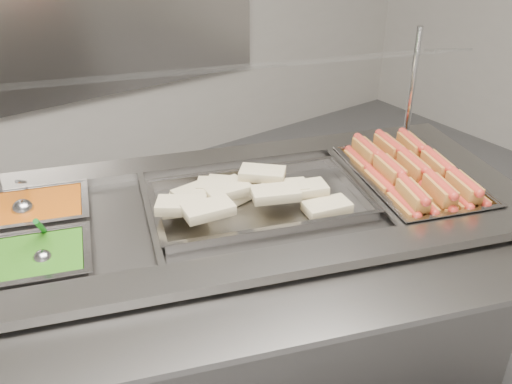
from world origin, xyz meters
TOP-DOWN VIEW (x-y plane):
  - back_panel at (0.00, 2.45)m, footprint 3.00×0.04m
  - steam_counter at (0.04, 0.41)m, footprint 2.05×1.42m
  - tray_rail at (-0.13, -0.07)m, footprint 1.78×0.93m
  - sneeze_guard at (0.12, 0.61)m, footprint 1.65×0.83m
  - pan_hotdogs at (0.63, 0.20)m, footprint 0.51×0.63m
  - pan_wraps at (0.10, 0.39)m, footprint 0.77×0.61m
  - pan_beans at (-0.52, 0.76)m, footprint 0.36×0.33m
  - pan_peas at (-0.61, 0.49)m, footprint 0.36×0.33m
  - hotdogs_in_buns at (0.61, 0.19)m, footprint 0.42×0.58m
  - tortilla_wraps at (0.03, 0.43)m, footprint 0.59×0.45m
  - ladle at (-0.56, 0.76)m, footprint 0.10×0.19m
  - serving_spoon at (-0.59, 0.47)m, footprint 0.08×0.17m

SIDE VIEW (x-z plane):
  - steam_counter at x=0.04m, z-range 0.00..0.90m
  - tray_rail at x=-0.13m, z-range 0.82..0.87m
  - pan_hotdogs at x=0.63m, z-range 0.80..0.90m
  - pan_beans at x=-0.52m, z-range 0.81..0.91m
  - pan_peas at x=-0.61m, z-range 0.81..0.91m
  - pan_wraps at x=0.10m, z-range 0.83..0.90m
  - ladle at x=-0.56m, z-range 0.83..0.98m
  - serving_spoon at x=-0.59m, z-range 0.83..0.98m
  - hotdogs_in_buns at x=0.61m, z-range 0.85..0.96m
  - tortilla_wraps at x=0.03m, z-range 0.86..0.96m
  - back_panel at x=0.00m, z-range 0.60..1.80m
  - sneeze_guard at x=0.12m, z-range 1.04..1.48m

